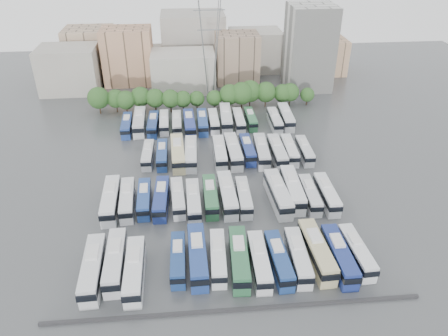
{
  "coord_description": "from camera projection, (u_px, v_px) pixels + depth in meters",
  "views": [
    {
      "loc": [
        -5.7,
        -76.97,
        50.85
      ],
      "look_at": [
        1.78,
        3.05,
        3.0
      ],
      "focal_mm": 35.0,
      "sensor_mm": 36.0,
      "label": 1
    }
  ],
  "objects": [
    {
      "name": "bus_r1_s3",
      "position": [
        161.0,
        198.0,
        85.76
      ],
      "size": [
        3.14,
        12.27,
        3.82
      ],
      "rotation": [
        0.0,
        0.0,
        -0.04
      ],
      "color": "navy",
      "rests_on": "ground"
    },
    {
      "name": "bus_r3_s0",
      "position": [
        127.0,
        125.0,
        115.0
      ],
      "size": [
        2.74,
        11.43,
        3.57
      ],
      "rotation": [
        0.0,
        0.0,
        0.02
      ],
      "color": "navy",
      "rests_on": "ground"
    },
    {
      "name": "bus_r0_s9",
      "position": [
        279.0,
        260.0,
        70.83
      ],
      "size": [
        3.05,
        11.93,
        3.72
      ],
      "rotation": [
        0.0,
        0.0,
        0.04
      ],
      "color": "navy",
      "rests_on": "ground"
    },
    {
      "name": "bus_r3_s8",
      "position": [
        226.0,
        118.0,
        118.23
      ],
      "size": [
        3.47,
        13.65,
        4.25
      ],
      "rotation": [
        0.0,
        0.0,
        -0.04
      ],
      "color": "silver",
      "rests_on": "ground"
    },
    {
      "name": "bus_r2_s2",
      "position": [
        148.0,
        155.0,
        101.42
      ],
      "size": [
        2.62,
        10.83,
        3.38
      ],
      "rotation": [
        0.0,
        0.0,
        -0.02
      ],
      "color": "silver",
      "rests_on": "ground"
    },
    {
      "name": "bus_r3_s13",
      "position": [
        286.0,
        117.0,
        119.12
      ],
      "size": [
        3.25,
        12.94,
        4.03
      ],
      "rotation": [
        0.0,
        0.0,
        -0.03
      ],
      "color": "silver",
      "rests_on": "ground"
    },
    {
      "name": "bus_r2_s10",
      "position": [
        262.0,
        151.0,
        102.36
      ],
      "size": [
        3.41,
        12.92,
        4.02
      ],
      "rotation": [
        0.0,
        0.0,
        -0.05
      ],
      "color": "silver",
      "rests_on": "ground"
    },
    {
      "name": "bus_r0_s2",
      "position": [
        135.0,
        270.0,
        68.51
      ],
      "size": [
        3.02,
        13.0,
        4.06
      ],
      "rotation": [
        0.0,
        0.0,
        0.01
      ],
      "color": "silver",
      "rests_on": "ground"
    },
    {
      "name": "bus_r0_s8",
      "position": [
        259.0,
        261.0,
        70.49
      ],
      "size": [
        2.79,
        12.1,
        3.79
      ],
      "rotation": [
        0.0,
        0.0,
        -0.01
      ],
      "color": "silver",
      "rests_on": "ground"
    },
    {
      "name": "bus_r3_s9",
      "position": [
        239.0,
        120.0,
        117.61
      ],
      "size": [
        2.54,
        11.43,
        3.58
      ],
      "rotation": [
        0.0,
        0.0,
        -0.0
      ],
      "color": "silver",
      "rests_on": "ground"
    },
    {
      "name": "bus_r3_s6",
      "position": [
        202.0,
        122.0,
        116.51
      ],
      "size": [
        2.66,
        11.99,
        3.76
      ],
      "rotation": [
        0.0,
        0.0,
        -0.0
      ],
      "color": "navy",
      "rests_on": "ground"
    },
    {
      "name": "bus_r2_s8",
      "position": [
        233.0,
        151.0,
        102.07
      ],
      "size": [
        3.3,
        13.45,
        4.19
      ],
      "rotation": [
        0.0,
        0.0,
        0.03
      ],
      "color": "silver",
      "rests_on": "ground"
    },
    {
      "name": "bus_r1_s2",
      "position": [
        144.0,
        198.0,
        85.91
      ],
      "size": [
        2.76,
        11.29,
        3.52
      ],
      "rotation": [
        0.0,
        0.0,
        0.03
      ],
      "color": "navy",
      "rests_on": "ground"
    },
    {
      "name": "ground",
      "position": [
        217.0,
        188.0,
        92.31
      ],
      "size": [
        220.0,
        220.0,
        0.0
      ],
      "primitive_type": "plane",
      "color": "#424447",
      "rests_on": "ground"
    },
    {
      "name": "bus_r1_s5",
      "position": [
        193.0,
        201.0,
        85.02
      ],
      "size": [
        2.76,
        12.06,
        3.78
      ],
      "rotation": [
        0.0,
        0.0,
        0.01
      ],
      "color": "silver",
      "rests_on": "ground"
    },
    {
      "name": "bus_r1_s7",
      "position": [
        227.0,
        194.0,
        86.62
      ],
      "size": [
        3.21,
        13.26,
        4.14
      ],
      "rotation": [
        0.0,
        0.0,
        0.03
      ],
      "color": "silver",
      "rests_on": "ground"
    },
    {
      "name": "bus_r3_s1",
      "position": [
        140.0,
        122.0,
        116.1
      ],
      "size": [
        3.26,
        13.58,
        4.24
      ],
      "rotation": [
        0.0,
        0.0,
        0.02
      ],
      "color": "silver",
      "rests_on": "ground"
    },
    {
      "name": "bus_r3_s7",
      "position": [
        214.0,
        121.0,
        117.39
      ],
      "size": [
        2.46,
        11.18,
        3.51
      ],
      "rotation": [
        0.0,
        0.0,
        0.0
      ],
      "color": "white",
      "rests_on": "ground"
    },
    {
      "name": "bus_r0_s7",
      "position": [
        239.0,
        258.0,
        70.82
      ],
      "size": [
        3.49,
        13.14,
        4.08
      ],
      "rotation": [
        0.0,
        0.0,
        -0.05
      ],
      "color": "#2B6640",
      "rests_on": "ground"
    },
    {
      "name": "tree_line",
      "position": [
        204.0,
        96.0,
        126.07
      ],
      "size": [
        65.94,
        8.1,
        8.27
      ],
      "color": "black",
      "rests_on": "ground"
    },
    {
      "name": "bus_r3_s10",
      "position": [
        251.0,
        119.0,
        118.64
      ],
      "size": [
        2.42,
        10.85,
        3.4
      ],
      "rotation": [
        0.0,
        0.0,
        0.0
      ],
      "color": "#2D6B41",
      "rests_on": "ground"
    },
    {
      "name": "bus_r0_s1",
      "position": [
        115.0,
        261.0,
        70.28
      ],
      "size": [
        3.15,
        13.15,
        4.11
      ],
      "rotation": [
        0.0,
        0.0,
        0.02
      ],
      "color": "silver",
      "rests_on": "ground"
    },
    {
      "name": "bus_r0_s0",
      "position": [
        93.0,
        268.0,
        68.73
      ],
      "size": [
        3.39,
        13.5,
        4.21
      ],
      "rotation": [
        0.0,
        0.0,
        0.03
      ],
      "color": "silver",
      "rests_on": "ground"
    },
    {
      "name": "bus_r3_s5",
      "position": [
        189.0,
        123.0,
        115.39
      ],
      "size": [
        3.18,
        12.89,
        4.02
      ],
      "rotation": [
        0.0,
        0.0,
        0.03
      ],
      "color": "navy",
      "rests_on": "ground"
    },
    {
      "name": "bus_r3_s4",
      "position": [
        177.0,
        123.0,
        116.29
      ],
      "size": [
        2.54,
        11.17,
        3.5
      ],
      "rotation": [
        0.0,
        0.0,
        0.01
      ],
      "color": "silver",
      "rests_on": "ground"
    },
    {
      "name": "bus_r0_s6",
      "position": [
        218.0,
        257.0,
        71.42
      ],
      "size": [
        2.97,
        11.51,
        3.58
      ],
      "rotation": [
        0.0,
        0.0,
        -0.04
      ],
      "color": "white",
      "rests_on": "ground"
    },
    {
      "name": "bus_r0_s4",
      "position": [
        178.0,
        259.0,
        71.14
      ],
      "size": [
        2.51,
        11.05,
        3.46
      ],
      "rotation": [
        0.0,
        0.0,
        -0.01
      ],
      "color": "navy",
      "rests_on": "ground"
    },
    {
      "name": "bus_r0_s12",
      "position": [
        339.0,
        255.0,
        71.48
      ],
      "size": [
        2.83,
        12.79,
        4.01
      ],
      "rotation": [
        0.0,
        0.0,
        0.0
      ],
      "color": "navy",
      "rests_on": "ground"
    },
    {
      "name": "bus_r1_s0",
      "position": [
        111.0,
        200.0,
        84.98
      ],
      "size": [
        3.32,
        13.4,
        4.18
      ],
      "rotation": [
        0.0,
        0.0,
        0.03
      ],
      "color": "white",
      "rests_on": "ground"
    },
    {
      "name": "bus_r0_s13",
      "position": [
        356.0,
        252.0,
        72.52
      ],
      "size": [
        3.05,
        11.74,
        3.65
      ],
      "rotation": [
        0.0,
        0.0,
        0.04
      ],
      "color": "silver",
      "rests_on": "ground"
    },
    {
      "name": "bus_r1_s11",
      "position": [
        292.0,
        189.0,
        88.18
      ],
      "size": [
        3.37,
        13.73,
        4.28
      ],
      "rotation": [
        0.0,
        0.0,
        -0.03
      ],
      "color": "silver",
      "rests_on": "ground"
    },
    {
      "name": "bus_r1_s10",
      "position": [
        278.0,
        193.0,
        86.82
      ],
      "size": [
        3.68,
        13.83,
        4.3
      ],
      "rotation": [
        0.0,
        0.0,
        0.05
      ],
      "color": "silver",
      "rests_on": "ground"
    },
    {
      "name": "bus_r1_s13",
      "position": [
        327.0,
        194.0,
        87.11
      ],
      "size": [
        2.68,
        11.97,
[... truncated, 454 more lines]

